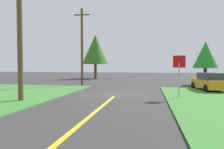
{
  "coord_description": "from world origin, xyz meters",
  "views": [
    {
      "loc": [
        2.58,
        -15.84,
        2.18
      ],
      "look_at": [
        -0.81,
        2.69,
        1.46
      ],
      "focal_mm": 33.51,
      "sensor_mm": 36.0,
      "label": 1
    }
  ],
  "objects_px": {
    "utility_pole_mid": "(82,46)",
    "oak_tree_left": "(95,49)",
    "car_on_crossroad": "(209,82)",
    "utility_pole_near": "(20,31)",
    "stop_sign": "(179,68)",
    "pine_tree_center": "(205,55)"
  },
  "relations": [
    {
      "from": "stop_sign",
      "to": "oak_tree_left",
      "type": "height_order",
      "value": "oak_tree_left"
    },
    {
      "from": "pine_tree_center",
      "to": "car_on_crossroad",
      "type": "bearing_deg",
      "value": -100.87
    },
    {
      "from": "stop_sign",
      "to": "pine_tree_center",
      "type": "xyz_separation_m",
      "value": [
        4.55,
        11.71,
        1.46
      ]
    },
    {
      "from": "car_on_crossroad",
      "to": "pine_tree_center",
      "type": "bearing_deg",
      "value": -18.95
    },
    {
      "from": "pine_tree_center",
      "to": "utility_pole_near",
      "type": "bearing_deg",
      "value": -134.18
    },
    {
      "from": "utility_pole_near",
      "to": "utility_pole_mid",
      "type": "distance_m",
      "value": 11.37
    },
    {
      "from": "utility_pole_near",
      "to": "utility_pole_mid",
      "type": "xyz_separation_m",
      "value": [
        0.2,
        11.37,
        0.15
      ]
    },
    {
      "from": "stop_sign",
      "to": "utility_pole_near",
      "type": "distance_m",
      "value": 10.63
    },
    {
      "from": "car_on_crossroad",
      "to": "utility_pole_near",
      "type": "distance_m",
      "value": 15.96
    },
    {
      "from": "utility_pole_mid",
      "to": "oak_tree_left",
      "type": "distance_m",
      "value": 13.91
    },
    {
      "from": "stop_sign",
      "to": "utility_pole_near",
      "type": "xyz_separation_m",
      "value": [
        -9.89,
        -3.14,
        2.29
      ]
    },
    {
      "from": "stop_sign",
      "to": "utility_pole_mid",
      "type": "relative_size",
      "value": 0.33
    },
    {
      "from": "stop_sign",
      "to": "oak_tree_left",
      "type": "distance_m",
      "value": 25.11
    },
    {
      "from": "utility_pole_near",
      "to": "utility_pole_mid",
      "type": "bearing_deg",
      "value": 89.0
    },
    {
      "from": "utility_pole_mid",
      "to": "oak_tree_left",
      "type": "bearing_deg",
      "value": 98.53
    },
    {
      "from": "utility_pole_near",
      "to": "oak_tree_left",
      "type": "bearing_deg",
      "value": 94.24
    },
    {
      "from": "utility_pole_near",
      "to": "oak_tree_left",
      "type": "height_order",
      "value": "utility_pole_near"
    },
    {
      "from": "stop_sign",
      "to": "utility_pole_near",
      "type": "relative_size",
      "value": 0.34
    },
    {
      "from": "car_on_crossroad",
      "to": "utility_pole_mid",
      "type": "xyz_separation_m",
      "value": [
        -12.97,
        3.09,
        3.73
      ]
    },
    {
      "from": "car_on_crossroad",
      "to": "utility_pole_mid",
      "type": "bearing_deg",
      "value": 68.52
    },
    {
      "from": "utility_pole_near",
      "to": "pine_tree_center",
      "type": "bearing_deg",
      "value": 45.82
    },
    {
      "from": "oak_tree_left",
      "to": "utility_pole_mid",
      "type": "bearing_deg",
      "value": -81.47
    }
  ]
}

